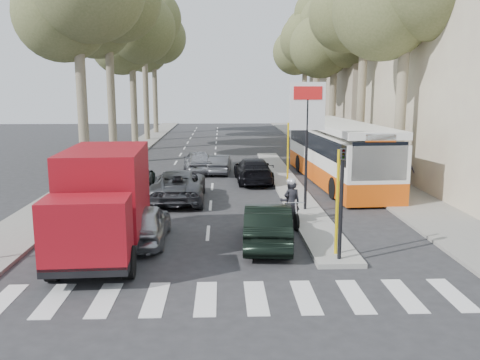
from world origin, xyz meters
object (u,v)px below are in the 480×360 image
object	(u,v)px
dark_hatchback	(268,224)
city_bus	(337,151)
red_truck	(103,200)
motorcycle	(291,203)
silver_hatchback	(144,223)

from	to	relation	value
dark_hatchback	city_bus	xyz separation A→B (m)	(5.00, 11.51, 1.09)
dark_hatchback	city_bus	bearing A→B (deg)	-108.99
red_truck	city_bus	size ratio (longest dim) A/B	0.49
city_bus	motorcycle	xyz separation A→B (m)	(-3.83, -8.74, -0.97)
red_truck	motorcycle	xyz separation A→B (m)	(6.59, 3.46, -0.94)
dark_hatchback	red_truck	distance (m)	5.56
dark_hatchback	red_truck	bearing A→B (deg)	11.76
dark_hatchback	motorcycle	bearing A→B (deg)	-108.47
city_bus	silver_hatchback	bearing A→B (deg)	-133.38
silver_hatchback	city_bus	distance (m)	14.51
dark_hatchback	city_bus	distance (m)	12.60
city_bus	motorcycle	size ratio (longest dim) A/B	6.01
silver_hatchback	motorcycle	xyz separation A→B (m)	(5.49, 2.32, 0.16)
silver_hatchback	motorcycle	distance (m)	5.96
silver_hatchback	dark_hatchback	world-z (taller)	dark_hatchback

